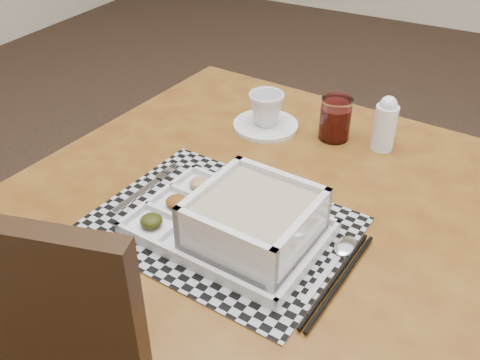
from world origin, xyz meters
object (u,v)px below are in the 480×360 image
object	(u,v)px
juice_glass	(335,120)
creamer_bottle	(385,124)
dining_table	(262,224)
cup	(266,109)
serving_tray	(246,223)

from	to	relation	value
juice_glass	creamer_bottle	size ratio (longest dim) A/B	0.77
dining_table	cup	distance (m)	0.29
dining_table	creamer_bottle	xyz separation A→B (m)	(0.15, 0.28, 0.13)
cup	creamer_bottle	size ratio (longest dim) A/B	0.66
cup	creamer_bottle	bearing A→B (deg)	0.61
dining_table	creamer_bottle	distance (m)	0.34
serving_tray	creamer_bottle	world-z (taller)	creamer_bottle
cup	juice_glass	size ratio (longest dim) A/B	0.85
cup	dining_table	bearing A→B (deg)	-72.17
dining_table	juice_glass	world-z (taller)	juice_glass
serving_tray	cup	xyz separation A→B (m)	(-0.15, 0.37, 0.01)
serving_tray	juice_glass	size ratio (longest dim) A/B	3.54
serving_tray	juice_glass	distance (m)	0.40
cup	serving_tray	bearing A→B (deg)	-75.80
creamer_bottle	dining_table	bearing A→B (deg)	-117.81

